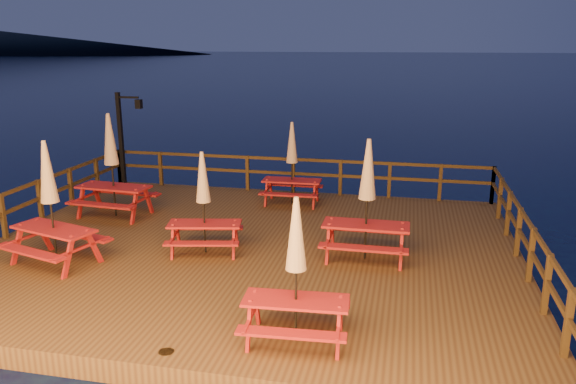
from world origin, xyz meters
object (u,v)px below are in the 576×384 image
(lamp_post, at_px, (125,131))
(picnic_table_2, at_px, (112,164))
(picnic_table_0, at_px, (204,201))
(picnic_table_1, at_px, (292,162))

(lamp_post, distance_m, picnic_table_2, 3.31)
(picnic_table_2, bearing_deg, lamp_post, 115.99)
(lamp_post, relative_size, picnic_table_0, 1.32)
(picnic_table_0, xyz_separation_m, picnic_table_2, (-3.31, 2.05, 0.25))
(picnic_table_1, relative_size, picnic_table_2, 0.86)
(lamp_post, bearing_deg, picnic_table_0, -48.45)
(picnic_table_0, distance_m, picnic_table_1, 4.32)
(lamp_post, xyz_separation_m, picnic_table_2, (1.21, -3.05, -0.37))
(picnic_table_0, distance_m, picnic_table_2, 3.90)
(picnic_table_0, height_order, picnic_table_2, picnic_table_2)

